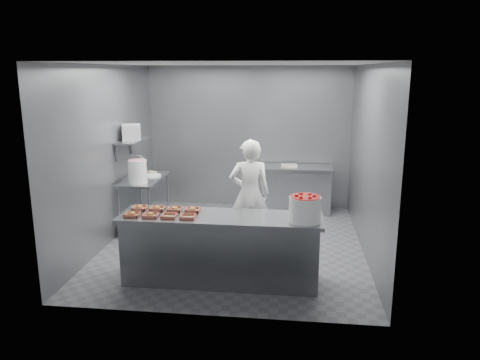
{
  "coord_description": "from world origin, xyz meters",
  "views": [
    {
      "loc": [
        0.92,
        -6.98,
        2.71
      ],
      "look_at": [
        0.11,
        -0.2,
        1.1
      ],
      "focal_mm": 35.0,
      "sensor_mm": 36.0,
      "label": 1
    }
  ],
  "objects_px": {
    "tray_1": "(150,215)",
    "strawberry_tub": "(305,208)",
    "worker": "(250,194)",
    "glaze_bucket": "(138,171)",
    "prep_table": "(145,195)",
    "tray_7": "(193,210)",
    "tray_4": "(140,208)",
    "tray_5": "(157,208)",
    "tray_0": "(132,214)",
    "back_counter": "(293,189)",
    "service_counter": "(221,249)",
    "tray_2": "(169,216)",
    "tray_6": "(175,209)",
    "tray_3": "(188,217)",
    "appliance": "(131,132)"
  },
  "relations": [
    {
      "from": "tray_7",
      "to": "worker",
      "type": "xyz_separation_m",
      "value": [
        0.64,
        1.12,
        -0.07
      ]
    },
    {
      "from": "back_counter",
      "to": "prep_table",
      "type": "bearing_deg",
      "value": -152.99
    },
    {
      "from": "tray_5",
      "to": "tray_7",
      "type": "height_order",
      "value": "same"
    },
    {
      "from": "tray_1",
      "to": "tray_2",
      "type": "xyz_separation_m",
      "value": [
        0.24,
        0.0,
        -0.0
      ]
    },
    {
      "from": "tray_5",
      "to": "tray_0",
      "type": "bearing_deg",
      "value": -128.92
    },
    {
      "from": "strawberry_tub",
      "to": "tray_5",
      "type": "bearing_deg",
      "value": 172.45
    },
    {
      "from": "tray_5",
      "to": "appliance",
      "type": "xyz_separation_m",
      "value": [
        -0.95,
        1.78,
        0.77
      ]
    },
    {
      "from": "tray_3",
      "to": "strawberry_tub",
      "type": "distance_m",
      "value": 1.46
    },
    {
      "from": "tray_6",
      "to": "service_counter",
      "type": "bearing_deg",
      "value": -13.22
    },
    {
      "from": "tray_4",
      "to": "tray_7",
      "type": "relative_size",
      "value": 1.0
    },
    {
      "from": "prep_table",
      "to": "tray_0",
      "type": "distance_m",
      "value": 2.19
    },
    {
      "from": "tray_3",
      "to": "appliance",
      "type": "distance_m",
      "value": 2.64
    },
    {
      "from": "service_counter",
      "to": "tray_0",
      "type": "height_order",
      "value": "tray_0"
    },
    {
      "from": "worker",
      "to": "glaze_bucket",
      "type": "xyz_separation_m",
      "value": [
        -1.88,
        0.33,
        0.25
      ]
    },
    {
      "from": "glaze_bucket",
      "to": "tray_4",
      "type": "bearing_deg",
      "value": -70.47
    },
    {
      "from": "tray_1",
      "to": "strawberry_tub",
      "type": "xyz_separation_m",
      "value": [
        1.94,
        0.04,
        0.15
      ]
    },
    {
      "from": "tray_7",
      "to": "glaze_bucket",
      "type": "distance_m",
      "value": 1.91
    },
    {
      "from": "service_counter",
      "to": "glaze_bucket",
      "type": "relative_size",
      "value": 5.59
    },
    {
      "from": "tray_7",
      "to": "tray_4",
      "type": "bearing_deg",
      "value": 180.0
    },
    {
      "from": "tray_1",
      "to": "tray_6",
      "type": "relative_size",
      "value": 1.0
    },
    {
      "from": "prep_table",
      "to": "worker",
      "type": "distance_m",
      "value": 2.04
    },
    {
      "from": "tray_5",
      "to": "service_counter",
      "type": "bearing_deg",
      "value": -9.67
    },
    {
      "from": "prep_table",
      "to": "tray_2",
      "type": "height_order",
      "value": "tray_2"
    },
    {
      "from": "back_counter",
      "to": "appliance",
      "type": "height_order",
      "value": "appliance"
    },
    {
      "from": "tray_2",
      "to": "worker",
      "type": "relative_size",
      "value": 0.11
    },
    {
      "from": "tray_1",
      "to": "glaze_bucket",
      "type": "bearing_deg",
      "value": 113.37
    },
    {
      "from": "service_counter",
      "to": "tray_6",
      "type": "relative_size",
      "value": 13.88
    },
    {
      "from": "service_counter",
      "to": "glaze_bucket",
      "type": "bearing_deg",
      "value": 135.58
    },
    {
      "from": "prep_table",
      "to": "back_counter",
      "type": "height_order",
      "value": "same"
    },
    {
      "from": "tray_5",
      "to": "tray_2",
      "type": "bearing_deg",
      "value": -50.73
    },
    {
      "from": "strawberry_tub",
      "to": "glaze_bucket",
      "type": "distance_m",
      "value": 3.18
    },
    {
      "from": "tray_3",
      "to": "appliance",
      "type": "height_order",
      "value": "appliance"
    },
    {
      "from": "service_counter",
      "to": "tray_4",
      "type": "distance_m",
      "value": 1.22
    },
    {
      "from": "tray_6",
      "to": "worker",
      "type": "xyz_separation_m",
      "value": [
        0.88,
        1.12,
        -0.07
      ]
    },
    {
      "from": "strawberry_tub",
      "to": "appliance",
      "type": "relative_size",
      "value": 1.13
    },
    {
      "from": "tray_1",
      "to": "glaze_bucket",
      "type": "relative_size",
      "value": 0.4
    },
    {
      "from": "tray_7",
      "to": "worker",
      "type": "bearing_deg",
      "value": 60.07
    },
    {
      "from": "tray_1",
      "to": "tray_3",
      "type": "distance_m",
      "value": 0.48
    },
    {
      "from": "tray_4",
      "to": "worker",
      "type": "distance_m",
      "value": 1.76
    },
    {
      "from": "prep_table",
      "to": "glaze_bucket",
      "type": "distance_m",
      "value": 0.62
    },
    {
      "from": "strawberry_tub",
      "to": "tray_0",
      "type": "bearing_deg",
      "value": -178.92
    },
    {
      "from": "tray_1",
      "to": "tray_6",
      "type": "xyz_separation_m",
      "value": [
        0.24,
        0.3,
        0.0
      ]
    },
    {
      "from": "tray_4",
      "to": "tray_7",
      "type": "distance_m",
      "value": 0.72
    },
    {
      "from": "back_counter",
      "to": "service_counter",
      "type": "bearing_deg",
      "value": -105.48
    },
    {
      "from": "prep_table",
      "to": "service_counter",
      "type": "bearing_deg",
      "value": -49.76
    },
    {
      "from": "tray_4",
      "to": "tray_5",
      "type": "distance_m",
      "value": 0.24
    },
    {
      "from": "tray_4",
      "to": "appliance",
      "type": "xyz_separation_m",
      "value": [
        -0.71,
        1.78,
        0.77
      ]
    },
    {
      "from": "back_counter",
      "to": "tray_1",
      "type": "distance_m",
      "value": 3.86
    },
    {
      "from": "back_counter",
      "to": "worker",
      "type": "relative_size",
      "value": 0.88
    },
    {
      "from": "prep_table",
      "to": "tray_2",
      "type": "bearing_deg",
      "value": -64.07
    }
  ]
}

